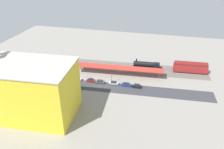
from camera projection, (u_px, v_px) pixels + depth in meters
ground_plane at (100, 84)px, 109.46m from camera, size 170.27×170.27×0.00m
rail_bed at (110, 66)px, 126.50m from camera, size 107.09×20.64×0.01m
street_asphalt at (98, 86)px, 107.27m from camera, size 106.78×15.65×0.01m
track_rails at (110, 66)px, 126.42m from camera, size 106.22×14.23×0.12m
platform_canopy_near at (119, 68)px, 115.99m from camera, size 45.75×8.20×4.23m
locomotive at (148, 65)px, 123.81m from camera, size 15.94×3.72×5.13m
passenger_coach at (190, 67)px, 118.35m from camera, size 17.72×4.16×6.38m
parked_car_0 at (137, 86)px, 105.99m from camera, size 4.39×1.85×1.78m
parked_car_1 at (126, 85)px, 107.39m from camera, size 4.82×1.82×1.60m
parked_car_2 at (114, 83)px, 108.67m from camera, size 4.74×2.18×1.56m
parked_car_3 at (100, 82)px, 109.63m from camera, size 4.89×2.25×1.68m
parked_car_4 at (91, 80)px, 111.07m from camera, size 4.13×1.89×1.65m
parked_car_5 at (77, 79)px, 112.36m from camera, size 4.55×1.97×1.83m
parked_car_6 at (67, 78)px, 113.33m from camera, size 4.38×2.02×1.77m
parked_car_7 at (57, 76)px, 114.79m from camera, size 4.65×2.26×1.79m
construction_building at (31, 91)px, 84.53m from camera, size 33.51×22.58×20.75m
construction_roof_slab at (26, 65)px, 79.55m from camera, size 34.14×23.22×0.40m
box_truck_0 at (35, 85)px, 104.86m from camera, size 9.71×3.15×3.62m
street_tree_0 at (30, 76)px, 106.62m from camera, size 4.69×4.69×7.23m
street_tree_1 at (65, 79)px, 103.48m from camera, size 5.29×5.29×7.84m
street_tree_2 at (67, 80)px, 103.44m from camera, size 4.89×4.89×7.20m
street_tree_3 at (57, 77)px, 103.16m from camera, size 6.26×6.26×9.29m
traffic_light at (112, 74)px, 108.05m from camera, size 0.50×0.36×7.19m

